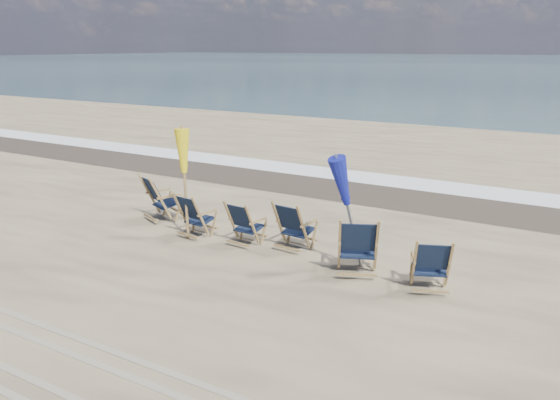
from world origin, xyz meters
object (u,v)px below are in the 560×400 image
(umbrella_blue, at_px, (352,182))
(beach_chair_2, at_px, (252,226))
(beach_chair_0, at_px, (161,201))
(beach_chair_4, at_px, (376,248))
(beach_chair_5, at_px, (449,267))
(umbrella_yellow, at_px, (184,157))
(beach_chair_1, at_px, (200,218))
(beach_chair_3, at_px, (303,229))

(umbrella_blue, bearing_deg, beach_chair_2, -179.94)
(beach_chair_0, height_order, beach_chair_2, beach_chair_0)
(beach_chair_0, distance_m, beach_chair_4, 5.00)
(beach_chair_5, bearing_deg, beach_chair_2, -23.78)
(beach_chair_2, xyz_separation_m, umbrella_yellow, (-1.48, -0.11, 1.19))
(beach_chair_0, bearing_deg, beach_chair_1, -172.21)
(beach_chair_1, height_order, beach_chair_3, beach_chair_3)
(umbrella_yellow, bearing_deg, beach_chair_2, 4.07)
(beach_chair_4, bearing_deg, umbrella_blue, -36.92)
(beach_chair_4, bearing_deg, beach_chair_5, 155.27)
(beach_chair_0, distance_m, beach_chair_3, 3.44)
(beach_chair_0, xyz_separation_m, umbrella_yellow, (1.01, -0.37, 1.12))
(beach_chair_0, xyz_separation_m, beach_chair_2, (2.49, -0.27, -0.07))
(beach_chair_0, relative_size, beach_chair_5, 1.13)
(beach_chair_0, relative_size, beach_chair_4, 0.98)
(beach_chair_0, height_order, beach_chair_3, beach_chair_0)
(umbrella_yellow, distance_m, umbrella_blue, 3.45)
(beach_chair_3, relative_size, umbrella_blue, 0.47)
(beach_chair_2, bearing_deg, umbrella_blue, -174.97)
(beach_chair_3, xyz_separation_m, umbrella_blue, (1.01, -0.24, 1.07))
(beach_chair_3, bearing_deg, beach_chair_2, 19.70)
(beach_chair_5, height_order, umbrella_blue, umbrella_blue)
(beach_chair_5, distance_m, umbrella_blue, 2.04)
(beach_chair_0, height_order, umbrella_yellow, umbrella_yellow)
(umbrella_blue, bearing_deg, umbrella_yellow, -178.21)
(beach_chair_0, relative_size, beach_chair_1, 1.12)
(beach_chair_4, relative_size, beach_chair_5, 1.16)
(umbrella_yellow, height_order, umbrella_blue, umbrella_yellow)
(beach_chair_1, height_order, beach_chair_5, beach_chair_1)
(beach_chair_2, bearing_deg, umbrella_yellow, 9.04)
(beach_chair_0, bearing_deg, umbrella_blue, -159.81)
(beach_chair_3, height_order, umbrella_yellow, umbrella_yellow)
(beach_chair_4, distance_m, beach_chair_5, 1.19)
(beach_chair_2, distance_m, umbrella_blue, 2.26)
(umbrella_yellow, bearing_deg, umbrella_blue, 1.79)
(beach_chair_4, bearing_deg, beach_chair_3, -36.57)
(beach_chair_3, bearing_deg, umbrella_yellow, 13.67)
(beach_chair_4, distance_m, umbrella_yellow, 4.13)
(beach_chair_2, xyz_separation_m, beach_chair_3, (0.96, 0.24, 0.03))
(beach_chair_2, height_order, umbrella_yellow, umbrella_yellow)
(umbrella_yellow, xyz_separation_m, umbrella_blue, (3.45, 0.11, -0.08))
(beach_chair_2, height_order, beach_chair_4, beach_chair_4)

